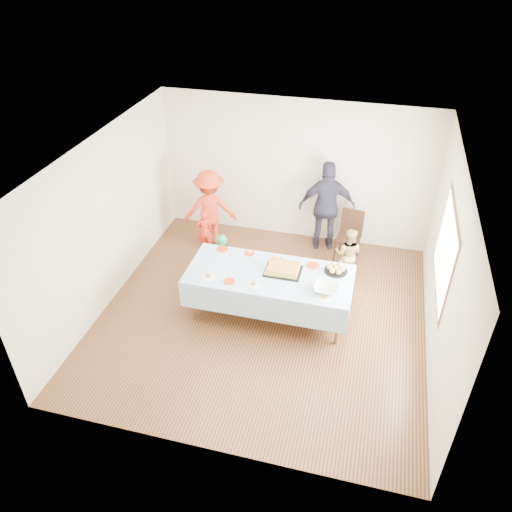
{
  "coord_description": "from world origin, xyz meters",
  "views": [
    {
      "loc": [
        1.4,
        -5.82,
        5.27
      ],
      "look_at": [
        -0.19,
        0.3,
        0.9
      ],
      "focal_mm": 35.0,
      "sensor_mm": 36.0,
      "label": 1
    }
  ],
  "objects": [
    {
      "name": "ground",
      "position": [
        0.0,
        0.0,
        0.0
      ],
      "size": [
        5.0,
        5.0,
        0.0
      ],
      "primitive_type": "plane",
      "color": "#432313",
      "rests_on": "ground"
    },
    {
      "name": "room_walls",
      "position": [
        0.05,
        0.0,
        1.77
      ],
      "size": [
        5.04,
        5.04,
        2.72
      ],
      "color": "beige",
      "rests_on": "ground"
    },
    {
      "name": "party_table",
      "position": [
        0.08,
        0.07,
        0.72
      ],
      "size": [
        2.5,
        1.1,
        0.78
      ],
      "color": "brown",
      "rests_on": "ground"
    },
    {
      "name": "birthday_cake",
      "position": [
        0.27,
        0.17,
        0.83
      ],
      "size": [
        0.55,
        0.42,
        0.1
      ],
      "color": "black",
      "rests_on": "party_table"
    },
    {
      "name": "rolls_tray",
      "position": [
        1.05,
        0.37,
        0.82
      ],
      "size": [
        0.35,
        0.35,
        0.11
      ],
      "color": "black",
      "rests_on": "party_table"
    },
    {
      "name": "punch_bowl",
      "position": [
        0.97,
        -0.14,
        0.82
      ],
      "size": [
        0.36,
        0.36,
        0.09
      ],
      "primitive_type": "imported",
      "color": "silver",
      "rests_on": "party_table"
    },
    {
      "name": "party_hat",
      "position": [
        1.09,
        0.5,
        0.85
      ],
      "size": [
        0.09,
        0.09,
        0.15
      ],
      "primitive_type": "cone",
      "color": "silver",
      "rests_on": "party_table"
    },
    {
      "name": "fork_pile",
      "position": [
        0.76,
        -0.07,
        0.81
      ],
      "size": [
        0.24,
        0.18,
        0.07
      ],
      "primitive_type": null,
      "color": "white",
      "rests_on": "party_table"
    },
    {
      "name": "plate_red_far_a",
      "position": [
        -0.8,
        0.51,
        0.79
      ],
      "size": [
        0.19,
        0.19,
        0.01
      ],
      "primitive_type": "cylinder",
      "color": "red",
      "rests_on": "party_table"
    },
    {
      "name": "plate_red_far_b",
      "position": [
        -0.35,
        0.51,
        0.79
      ],
      "size": [
        0.17,
        0.17,
        0.01
      ],
      "primitive_type": "cylinder",
      "color": "red",
      "rests_on": "party_table"
    },
    {
      "name": "plate_red_far_c",
      "position": [
        0.11,
        0.44,
        0.79
      ],
      "size": [
        0.18,
        0.18,
        0.01
      ],
      "primitive_type": "cylinder",
      "color": "red",
      "rests_on": "party_table"
    },
    {
      "name": "plate_red_far_d",
      "position": [
        0.68,
        0.43,
        0.79
      ],
      "size": [
        0.2,
        0.2,
        0.01
      ],
      "primitive_type": "cylinder",
      "color": "red",
      "rests_on": "party_table"
    },
    {
      "name": "plate_red_near",
      "position": [
        -0.45,
        -0.28,
        0.79
      ],
      "size": [
        0.17,
        0.17,
        0.01
      ],
      "primitive_type": "cylinder",
      "color": "red",
      "rests_on": "party_table"
    },
    {
      "name": "plate_white_left",
      "position": [
        -0.78,
        -0.25,
        0.79
      ],
      "size": [
        0.23,
        0.23,
        0.01
      ],
      "primitive_type": "cylinder",
      "color": "white",
      "rests_on": "party_table"
    },
    {
      "name": "plate_white_mid",
      "position": [
        -0.08,
        -0.27,
        0.79
      ],
      "size": [
        0.2,
        0.2,
        0.01
      ],
      "primitive_type": "cylinder",
      "color": "white",
      "rests_on": "party_table"
    },
    {
      "name": "plate_white_right",
      "position": [
        0.96,
        -0.31,
        0.79
      ],
      "size": [
        0.21,
        0.21,
        0.01
      ],
      "primitive_type": "cylinder",
      "color": "white",
      "rests_on": "party_table"
    },
    {
      "name": "dining_chair",
      "position": [
        1.12,
        1.98,
        0.52
      ],
      "size": [
        0.47,
        0.47,
        0.94
      ],
      "rotation": [
        0.0,
        0.0,
        -0.17
      ],
      "color": "black",
      "rests_on": "ground"
    },
    {
      "name": "toddler_left",
      "position": [
        -1.5,
        1.57,
        0.4
      ],
      "size": [
        0.34,
        0.29,
        0.8
      ],
      "primitive_type": "imported",
      "rotation": [
        0.0,
        0.0,
        3.54
      ],
      "color": "red",
      "rests_on": "ground"
    },
    {
      "name": "toddler_mid",
      "position": [
        -0.94,
        0.9,
        0.39
      ],
      "size": [
        0.44,
        0.37,
        0.78
      ],
      "primitive_type": "imported",
      "rotation": [
        0.0,
        0.0,
        2.79
      ],
      "color": "#2A7F40",
      "rests_on": "ground"
    },
    {
      "name": "toddler_right",
      "position": [
        1.16,
        1.34,
        0.48
      ],
      "size": [
        0.5,
        0.4,
        0.96
      ],
      "primitive_type": "imported",
      "rotation": [
        0.0,
        0.0,
        3.05
      ],
      "color": "tan",
      "rests_on": "ground"
    },
    {
      "name": "adult_left",
      "position": [
        -1.44,
        1.77,
        0.76
      ],
      "size": [
        1.11,
        0.84,
        1.51
      ],
      "primitive_type": "imported",
      "rotation": [
        0.0,
        0.0,
        3.47
      ],
      "color": "red",
      "rests_on": "ground"
    },
    {
      "name": "adult_right",
      "position": [
        0.65,
        2.2,
        0.87
      ],
      "size": [
        1.08,
        0.62,
        1.74
      ],
      "primitive_type": "imported",
      "rotation": [
        0.0,
        0.0,
        3.34
      ],
      "color": "#2D2B3B",
      "rests_on": "ground"
    }
  ]
}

